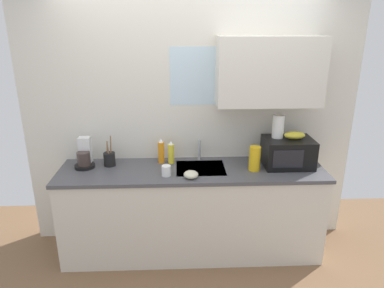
# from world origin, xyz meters

# --- Properties ---
(kitchen_wall_assembly) EXTENTS (3.28, 0.42, 2.50)m
(kitchen_wall_assembly) POSITION_xyz_m (0.13, 0.31, 1.35)
(kitchen_wall_assembly) COLOR silver
(kitchen_wall_assembly) RESTS_ON ground
(counter_unit) EXTENTS (2.51, 0.63, 0.90)m
(counter_unit) POSITION_xyz_m (0.00, 0.00, 0.46)
(counter_unit) COLOR silver
(counter_unit) RESTS_ON ground
(sink_faucet) EXTENTS (0.03, 0.03, 0.21)m
(sink_faucet) POSITION_xyz_m (0.08, 0.24, 1.01)
(sink_faucet) COLOR #B2B5BA
(sink_faucet) RESTS_ON counter_unit
(microwave) EXTENTS (0.46, 0.35, 0.27)m
(microwave) POSITION_xyz_m (0.92, 0.05, 1.04)
(microwave) COLOR black
(microwave) RESTS_ON counter_unit
(banana_bunch) EXTENTS (0.20, 0.11, 0.07)m
(banana_bunch) POSITION_xyz_m (0.97, 0.05, 1.20)
(banana_bunch) COLOR gold
(banana_bunch) RESTS_ON microwave
(paper_towel_roll) EXTENTS (0.11, 0.11, 0.22)m
(paper_towel_roll) POSITION_xyz_m (0.82, 0.10, 1.28)
(paper_towel_roll) COLOR white
(paper_towel_roll) RESTS_ON microwave
(coffee_maker) EXTENTS (0.19, 0.21, 0.28)m
(coffee_maker) POSITION_xyz_m (-1.02, 0.11, 1.00)
(coffee_maker) COLOR black
(coffee_maker) RESTS_ON counter_unit
(dish_soap_bottle_yellow) EXTENTS (0.06, 0.06, 0.23)m
(dish_soap_bottle_yellow) POSITION_xyz_m (-0.20, 0.16, 1.01)
(dish_soap_bottle_yellow) COLOR yellow
(dish_soap_bottle_yellow) RESTS_ON counter_unit
(dish_soap_bottle_orange) EXTENTS (0.06, 0.06, 0.25)m
(dish_soap_bottle_orange) POSITION_xyz_m (-0.29, 0.18, 1.02)
(dish_soap_bottle_orange) COLOR orange
(dish_soap_bottle_orange) RESTS_ON counter_unit
(cereal_canister) EXTENTS (0.10, 0.10, 0.23)m
(cereal_canister) POSITION_xyz_m (0.58, -0.05, 1.02)
(cereal_canister) COLOR gold
(cereal_canister) RESTS_ON counter_unit
(mug_white) EXTENTS (0.08, 0.08, 0.09)m
(mug_white) POSITION_xyz_m (-0.24, -0.14, 0.95)
(mug_white) COLOR white
(mug_white) RESTS_ON counter_unit
(utensil_crock) EXTENTS (0.11, 0.11, 0.30)m
(utensil_crock) POSITION_xyz_m (-0.79, 0.12, 0.97)
(utensil_crock) COLOR black
(utensil_crock) RESTS_ON counter_unit
(small_bowl) EXTENTS (0.13, 0.13, 0.06)m
(small_bowl) POSITION_xyz_m (-0.02, -0.20, 0.93)
(small_bowl) COLOR beige
(small_bowl) RESTS_ON counter_unit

